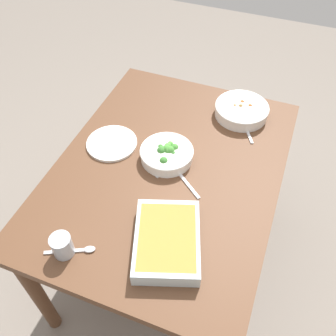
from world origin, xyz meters
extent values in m
plane|color=slate|center=(0.00, 0.00, 0.00)|extent=(6.00, 6.00, 0.00)
cube|color=brown|center=(0.00, 0.00, 0.72)|extent=(1.20, 0.90, 0.04)
cylinder|color=brown|center=(0.54, -0.39, 0.35)|extent=(0.06, 0.06, 0.70)
cylinder|color=brown|center=(-0.54, 0.39, 0.35)|extent=(0.06, 0.06, 0.70)
cylinder|color=brown|center=(0.54, 0.39, 0.35)|extent=(0.06, 0.06, 0.70)
cylinder|color=white|center=(0.43, -0.20, 0.77)|extent=(0.24, 0.24, 0.05)
torus|color=white|center=(0.43, -0.20, 0.79)|extent=(0.25, 0.25, 0.01)
cylinder|color=olive|center=(0.43, -0.20, 0.77)|extent=(0.20, 0.20, 0.03)
sphere|color=#C66633|center=(0.45, -0.23, 0.79)|extent=(0.02, 0.02, 0.02)
sphere|color=#C66633|center=(0.43, -0.20, 0.79)|extent=(0.01, 0.01, 0.01)
sphere|color=#C66633|center=(0.43, -0.17, 0.79)|extent=(0.02, 0.02, 0.02)
sphere|color=olive|center=(0.43, -0.19, 0.79)|extent=(0.02, 0.02, 0.02)
sphere|color=#C66633|center=(0.47, -0.19, 0.79)|extent=(0.02, 0.02, 0.02)
cylinder|color=white|center=(0.05, 0.02, 0.77)|extent=(0.22, 0.22, 0.05)
torus|color=white|center=(0.05, 0.02, 0.79)|extent=(0.22, 0.22, 0.01)
cylinder|color=#8CB272|center=(0.05, 0.02, 0.77)|extent=(0.18, 0.18, 0.02)
sphere|color=#569E42|center=(0.09, 0.02, 0.79)|extent=(0.03, 0.03, 0.03)
sphere|color=#3D7A33|center=(0.04, 0.04, 0.79)|extent=(0.04, 0.04, 0.04)
sphere|color=#478C38|center=(0.08, 0.00, 0.79)|extent=(0.03, 0.03, 0.03)
sphere|color=#478C38|center=(0.05, 0.02, 0.79)|extent=(0.03, 0.03, 0.03)
sphere|color=#569E42|center=(0.07, 0.03, 0.79)|extent=(0.03, 0.03, 0.03)
sphere|color=#478C38|center=(0.05, 0.03, 0.79)|extent=(0.04, 0.04, 0.04)
sphere|color=#478C38|center=(0.05, 0.01, 0.79)|extent=(0.04, 0.04, 0.04)
sphere|color=#3D7A33|center=(0.04, -0.01, 0.78)|extent=(0.02, 0.02, 0.02)
sphere|color=#3D7A33|center=(0.06, 0.06, 0.78)|extent=(0.02, 0.02, 0.02)
sphere|color=#569E42|center=(0.05, 0.02, 0.79)|extent=(0.03, 0.03, 0.03)
sphere|color=#3D7A33|center=(-0.01, 0.02, 0.79)|extent=(0.03, 0.03, 0.03)
cube|color=silver|center=(-0.34, -0.13, 0.77)|extent=(0.36, 0.31, 0.06)
cube|color=gold|center=(-0.34, -0.13, 0.78)|extent=(0.31, 0.27, 0.04)
cylinder|color=#B2BCC6|center=(-0.48, 0.19, 0.78)|extent=(0.07, 0.07, 0.08)
cylinder|color=black|center=(-0.48, 0.19, 0.77)|extent=(0.06, 0.06, 0.05)
cylinder|color=white|center=(0.04, 0.28, 0.75)|extent=(0.22, 0.22, 0.01)
cube|color=silver|center=(0.32, -0.26, 0.74)|extent=(0.13, 0.08, 0.01)
ellipsoid|color=silver|center=(0.40, -0.22, 0.75)|extent=(0.05, 0.04, 0.01)
cube|color=silver|center=(-0.06, -0.11, 0.74)|extent=(0.10, 0.12, 0.01)
ellipsoid|color=silver|center=(-0.01, -0.05, 0.75)|extent=(0.05, 0.05, 0.01)
cube|color=silver|center=(-0.48, 0.19, 0.74)|extent=(0.07, 0.13, 0.01)
ellipsoid|color=silver|center=(-0.45, 0.12, 0.75)|extent=(0.04, 0.05, 0.01)
cube|color=silver|center=(0.00, 0.00, 0.74)|extent=(0.14, 0.06, 0.01)
cube|color=silver|center=(0.08, -0.03, 0.74)|extent=(0.05, 0.04, 0.01)
camera|label=1|loc=(-0.94, -0.36, 1.88)|focal=39.61mm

